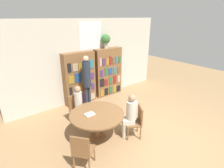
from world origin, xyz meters
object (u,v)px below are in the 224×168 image
at_px(chair_far_side, 136,120).
at_px(seated_reader_left, 79,104).
at_px(bookshelf_right, 108,72).
at_px(bookshelf_left, 80,79).
at_px(chair_left_side, 77,108).
at_px(librarian_standing, 87,77).
at_px(flower_vase, 106,40).
at_px(seated_reader_right, 130,113).
at_px(reading_table, 97,117).
at_px(chair_near_camera, 82,150).

height_order(chair_far_side, seated_reader_left, seated_reader_left).
bearing_deg(bookshelf_right, bookshelf_left, -180.00).
distance_m(bookshelf_right, chair_left_side, 2.34).
bearing_deg(bookshelf_left, seated_reader_left, -118.51).
bearing_deg(librarian_standing, bookshelf_right, 21.63).
distance_m(bookshelf_left, seated_reader_left, 1.50).
xyz_separation_m(flower_vase, chair_far_side, (-0.97, -2.70, -1.76)).
bearing_deg(librarian_standing, chair_left_side, -140.36).
bearing_deg(bookshelf_right, chair_left_side, -150.92).
xyz_separation_m(bookshelf_right, seated_reader_right, (-1.21, -2.60, -0.24)).
xyz_separation_m(reading_table, chair_near_camera, (-0.79, -0.66, -0.16)).
relative_size(flower_vase, reading_table, 0.38).
relative_size(bookshelf_right, chair_far_side, 2.18).
bearing_deg(seated_reader_right, bookshelf_left, 33.86).
bearing_deg(seated_reader_right, chair_left_side, 60.27).
bearing_deg(chair_near_camera, seated_reader_left, 114.10).
xyz_separation_m(bookshelf_right, chair_near_camera, (-2.73, -2.81, -0.47)).
relative_size(seated_reader_left, librarian_standing, 0.66).
distance_m(chair_left_side, seated_reader_right, 1.70).
distance_m(bookshelf_left, flower_vase, 1.76).
xyz_separation_m(bookshelf_left, bookshelf_right, (1.28, 0.00, -0.00)).
distance_m(flower_vase, chair_near_camera, 4.24).
relative_size(reading_table, chair_left_side, 1.58).
bearing_deg(bookshelf_right, chair_far_side, -111.47).
height_order(bookshelf_right, flower_vase, flower_vase).
xyz_separation_m(chair_near_camera, librarian_standing, (1.47, 2.31, 0.65)).
height_order(bookshelf_right, reading_table, bookshelf_right).
bearing_deg(chair_left_side, seated_reader_right, 114.27).
distance_m(reading_table, chair_left_side, 1.05).
height_order(chair_near_camera, seated_reader_right, seated_reader_right).
height_order(chair_left_side, seated_reader_right, seated_reader_right).
height_order(flower_vase, chair_far_side, flower_vase).
relative_size(chair_near_camera, seated_reader_left, 0.71).
distance_m(bookshelf_right, seated_reader_left, 2.39).
bearing_deg(bookshelf_right, seated_reader_right, -114.94).
relative_size(reading_table, seated_reader_right, 1.12).
distance_m(chair_far_side, seated_reader_right, 0.28).
bearing_deg(flower_vase, bookshelf_left, -179.77).
distance_m(bookshelf_left, chair_left_side, 1.41).
bearing_deg(librarian_standing, reading_table, -112.22).
height_order(chair_left_side, seated_reader_left, seated_reader_left).
relative_size(chair_far_side, seated_reader_left, 0.71).
relative_size(bookshelf_right, chair_left_side, 2.18).
distance_m(bookshelf_left, bookshelf_right, 1.28).
xyz_separation_m(bookshelf_left, seated_reader_right, (0.07, -2.60, -0.24)).
bearing_deg(chair_far_side, seated_reader_right, 90.00).
bearing_deg(chair_near_camera, librarian_standing, 107.77).
bearing_deg(seated_reader_right, reading_table, 90.00).
bearing_deg(chair_near_camera, chair_left_side, 117.00).
distance_m(chair_left_side, chair_far_side, 1.84).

